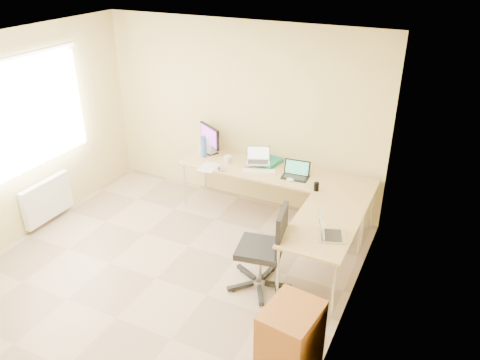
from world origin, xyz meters
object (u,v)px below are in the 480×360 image
at_px(desk_main, 275,195).
at_px(desk_fan, 215,144).
at_px(desk_return, 322,251).
at_px(keyboard, 259,171).
at_px(water_bottle, 204,147).
at_px(laptop_black, 295,170).
at_px(mug, 228,159).
at_px(laptop_center, 258,156).
at_px(cabinet, 290,342).
at_px(monitor, 210,139).
at_px(office_chair, 260,248).
at_px(laptop_return, 332,227).

height_order(desk_main, desk_fan, desk_fan).
height_order(desk_return, keyboard, keyboard).
height_order(keyboard, water_bottle, water_bottle).
distance_m(laptop_black, keyboard, 0.51).
xyz_separation_m(laptop_black, mug, (-1.01, 0.03, -0.06)).
height_order(desk_main, keyboard, keyboard).
relative_size(desk_main, laptop_black, 7.70).
bearing_deg(laptop_black, laptop_center, 165.24).
distance_m(laptop_center, mug, 0.45).
bearing_deg(desk_return, mug, 150.48).
bearing_deg(water_bottle, desk_fan, 71.63).
relative_size(desk_return, cabinet, 1.75).
xyz_separation_m(monitor, desk_fan, (0.06, 0.03, -0.08)).
relative_size(desk_return, mug, 11.52).
height_order(monitor, laptop_black, monitor).
bearing_deg(monitor, office_chair, -15.81).
distance_m(keyboard, mug, 0.52).
height_order(monitor, keyboard, monitor).
bearing_deg(laptop_return, mug, 38.74).
height_order(desk_fan, office_chair, office_chair).
bearing_deg(laptop_center, cabinet, -81.76).
bearing_deg(laptop_black, desk_return, -58.50).
bearing_deg(office_chair, keyboard, 104.07).
bearing_deg(desk_return, desk_main, 134.27).
relative_size(water_bottle, desk_fan, 1.20).
bearing_deg(laptop_black, office_chair, -90.72).
bearing_deg(office_chair, laptop_return, 6.93).
distance_m(laptop_center, cabinet, 2.88).
xyz_separation_m(keyboard, desk_fan, (-0.85, 0.32, 0.12)).
distance_m(desk_main, water_bottle, 1.23).
bearing_deg(water_bottle, laptop_black, -2.95).
bearing_deg(water_bottle, laptop_return, -28.63).
xyz_separation_m(monitor, mug, (0.40, -0.22, -0.16)).
xyz_separation_m(laptop_center, laptop_black, (0.58, -0.10, -0.05)).
bearing_deg(laptop_black, water_bottle, 172.45).
xyz_separation_m(laptop_black, desk_fan, (-1.34, 0.27, 0.02)).
height_order(desk_return, laptop_black, laptop_black).
distance_m(keyboard, office_chair, 1.46).
bearing_deg(keyboard, mug, 151.17).
distance_m(desk_return, office_chair, 0.74).
bearing_deg(cabinet, keyboard, 127.19).
height_order(monitor, mug, monitor).
relative_size(keyboard, desk_fan, 1.67).
bearing_deg(desk_fan, laptop_center, -36.39).
bearing_deg(desk_return, laptop_black, 126.10).
bearing_deg(laptop_center, monitor, 148.95).
height_order(desk_main, laptop_black, laptop_black).
xyz_separation_m(desk_return, cabinet, (0.15, -1.43, -0.01)).
height_order(keyboard, mug, mug).
bearing_deg(keyboard, laptop_return, -60.86).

